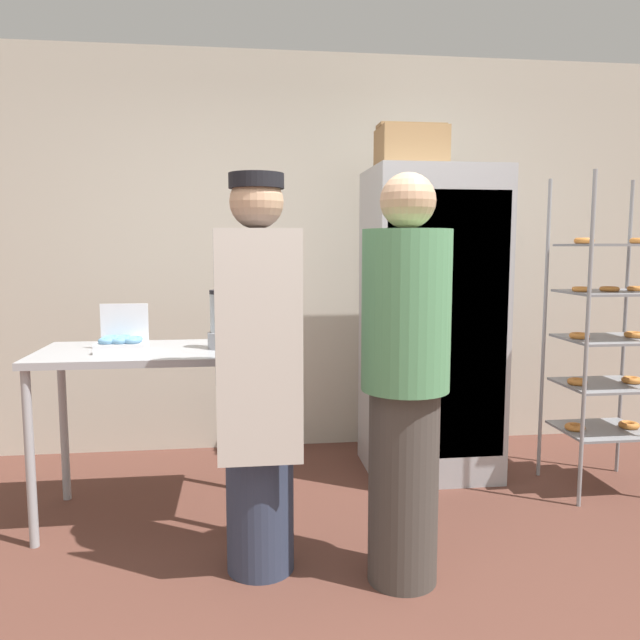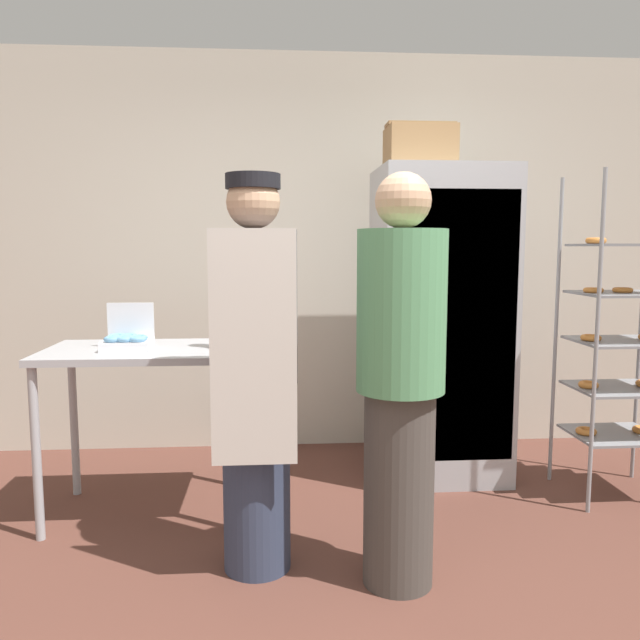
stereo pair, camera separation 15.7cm
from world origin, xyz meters
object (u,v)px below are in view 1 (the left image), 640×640
refrigerator (430,323)px  blender_pitcher (220,323)px  person_customer (405,379)px  person_baker (259,370)px  baking_rack (607,338)px  cardboard_storage_box (411,147)px  donut_box (121,342)px

refrigerator → blender_pitcher: 1.37m
refrigerator → person_customer: 1.36m
refrigerator → person_baker: (-1.10, -1.10, -0.05)m
blender_pitcher → person_customer: bearing=-44.9°
person_baker → person_customer: bearing=-15.4°
baking_rack → person_baker: bearing=-161.1°
baking_rack → cardboard_storage_box: bearing=159.2°
refrigerator → person_baker: refrigerator is taller
person_baker → blender_pitcher: bearing=106.4°
baking_rack → cardboard_storage_box: (-1.07, 0.40, 1.12)m
baking_rack → person_customer: size_ratio=1.06×
refrigerator → cardboard_storage_box: (-0.14, -0.01, 1.07)m
donut_box → blender_pitcher: bearing=4.0°
donut_box → cardboard_storage_box: bearing=17.8°
cardboard_storage_box → refrigerator: bearing=3.1°
cardboard_storage_box → person_customer: 1.73m
donut_box → person_customer: person_customer is taller
refrigerator → cardboard_storage_box: cardboard_storage_box is taller
baking_rack → cardboard_storage_box: cardboard_storage_box is taller
donut_box → cardboard_storage_box: 2.01m
refrigerator → blender_pitcher: refrigerator is taller
blender_pitcher → person_baker: (0.18, -0.61, -0.13)m
baking_rack → person_baker: baking_rack is taller
baking_rack → person_baker: size_ratio=1.06×
person_baker → person_customer: person_baker is taller
refrigerator → baking_rack: bearing=-24.1°
person_baker → baking_rack: bearing=18.9°
refrigerator → cardboard_storage_box: 1.08m
refrigerator → baking_rack: (0.92, -0.41, -0.05)m
baking_rack → blender_pitcher: (-2.20, -0.08, 0.13)m
donut_box → person_baker: person_baker is taller
baking_rack → blender_pitcher: size_ratio=5.98×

